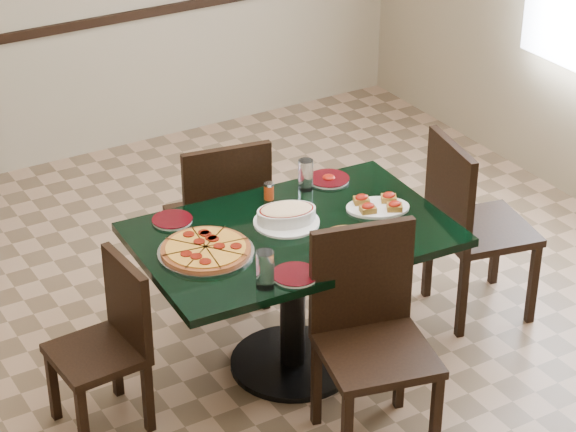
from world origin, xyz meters
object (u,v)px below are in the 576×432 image
bruschetta_platter (378,205)px  bread_basket (339,238)px  chair_near (370,326)px  lasagna_casserole (286,214)px  chair_left (110,338)px  pepperoni_pizza (206,250)px  chair_right (468,218)px  chair_far (221,214)px  main_table (293,265)px

bruschetta_platter → bread_basket: bearing=-126.9°
bread_basket → bruschetta_platter: (0.34, 0.20, -0.02)m
bread_basket → bruschetta_platter: size_ratio=0.64×
chair_near → lasagna_casserole: bearing=105.9°
chair_near → bruschetta_platter: 0.72m
chair_left → pepperoni_pizza: 0.57m
bruschetta_platter → pepperoni_pizza: bearing=-159.7°
chair_right → chair_left: size_ratio=1.23×
chair_near → bread_basket: chair_near is taller
chair_left → pepperoni_pizza: size_ratio=1.87×
bread_basket → chair_far: bearing=86.1°
chair_right → main_table: bearing=99.7°
chair_far → lasagna_casserole: 0.62m
chair_right → bread_basket: chair_right is taller
pepperoni_pizza → lasagna_casserole: (0.44, 0.05, 0.03)m
main_table → chair_left: size_ratio=1.82×
main_table → chair_right: size_ratio=1.48×
chair_right → bread_basket: 0.94m
chair_near → chair_left: bearing=159.1°
chair_near → chair_right: chair_near is taller
chair_right → bruschetta_platter: size_ratio=2.73×
main_table → bruschetta_platter: (0.45, -0.03, 0.21)m
main_table → chair_far: size_ratio=1.51×
chair_left → bruschetta_platter: size_ratio=2.22×
chair_far → bread_basket: (0.14, -0.86, 0.25)m
chair_near → chair_right: size_ratio=1.00×
main_table → chair_far: chair_far is taller
main_table → chair_near: bearing=-83.3°
chair_far → lasagna_casserole: bearing=104.3°
pepperoni_pizza → chair_right: bearing=-2.5°
lasagna_casserole → main_table: bearing=-82.6°
main_table → bruschetta_platter: size_ratio=4.04×
chair_left → bruschetta_platter: bruschetta_platter is taller
lasagna_casserole → chair_right: bearing=9.0°
lasagna_casserole → chair_left: bearing=-163.5°
chair_left → bruschetta_platter: bearing=82.8°
pepperoni_pizza → bread_basket: size_ratio=1.86×
chair_far → pepperoni_pizza: size_ratio=2.25×
chair_near → bread_basket: 0.43m
pepperoni_pizza → bread_basket: 0.59m
lasagna_casserole → bruschetta_platter: 0.45m
bread_basket → chair_near: bearing=-113.8°
chair_right → chair_left: 1.89m
chair_near → pepperoni_pizza: (-0.47, 0.60, 0.21)m
chair_right → bread_basket: size_ratio=4.28×
bread_basket → main_table: bearing=102.3°
pepperoni_pizza → bread_basket: bread_basket is taller
chair_near → chair_left: size_ratio=1.23×
main_table → chair_right: bearing=0.7°
chair_right → pepperoni_pizza: chair_right is taller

